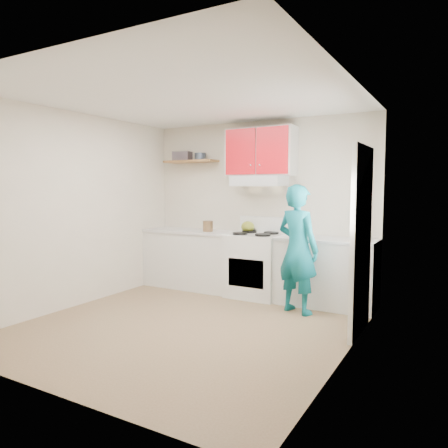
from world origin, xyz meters
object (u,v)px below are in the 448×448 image
Objects in this scene: kettle at (248,227)px; person at (298,249)px; tin at (200,157)px; stove at (256,265)px; crock at (208,227)px.

kettle is 1.21m from person.
tin is at bearing -0.67° from person.
tin is (-1.08, 0.20, 1.63)m from stove.
crock is (0.28, -0.23, -1.10)m from tin.
kettle is at bearing 142.71° from stove.
crock reaches higher than stove.
kettle is at bearing -2.43° from tin.
kettle is 0.62m from crock.
person is (1.61, -0.43, -0.17)m from crock.
person is at bearing -16.95° from kettle.
crock is 1.67m from person.
tin is at bearing 169.71° from stove.
tin is at bearing -167.81° from kettle.
crock is (-0.59, -0.20, -0.01)m from kettle.
tin reaches higher than crock.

